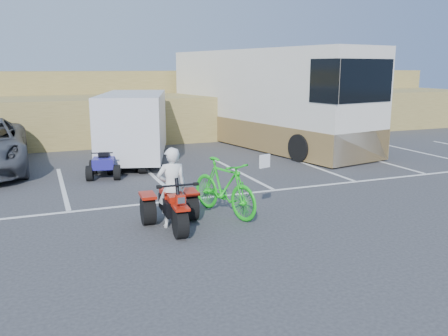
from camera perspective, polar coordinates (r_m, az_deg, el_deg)
name	(u,v)px	position (r m, az deg, el deg)	size (l,w,h in m)	color
ground	(213,230)	(9.94, -1.35, -7.45)	(100.00, 100.00, 0.00)	#323235
parking_stripes	(192,183)	(13.90, -3.82, -1.76)	(28.00, 5.16, 0.01)	white
grass_embankment	(105,106)	(24.56, -14.09, 7.29)	(40.00, 8.50, 3.10)	olive
red_trike_atv	(174,229)	(10.07, -5.99, -7.26)	(1.24, 1.65, 1.08)	#A51709
rider	(172,188)	(9.97, -6.29, -2.35)	(0.62, 0.41, 1.71)	white
green_dirt_bike	(224,187)	(10.77, 0.01, -2.32)	(0.61, 2.15, 1.29)	#14BF19
cargo_trailer	(134,125)	(17.30, -10.78, 5.16)	(3.46, 5.53, 2.41)	silver
rv_motorhome	(264,105)	(20.73, 4.85, 7.61)	(4.93, 11.37, 3.97)	silver
quad_atv_blue	(105,177)	(15.04, -14.10, -1.06)	(0.99, 1.33, 0.87)	navy
quad_atv_green	(129,170)	(15.88, -11.34, -0.24)	(1.22, 1.64, 1.07)	#155D21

